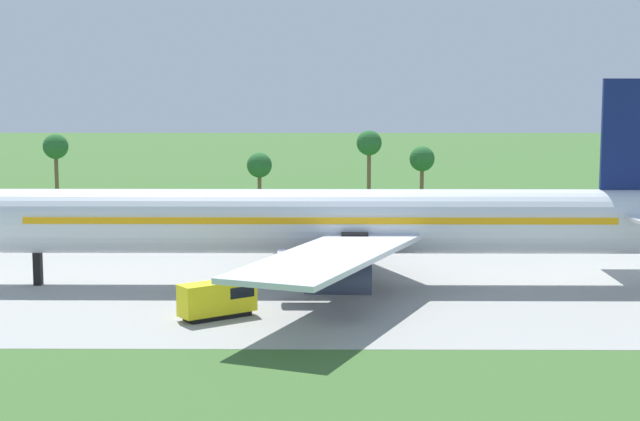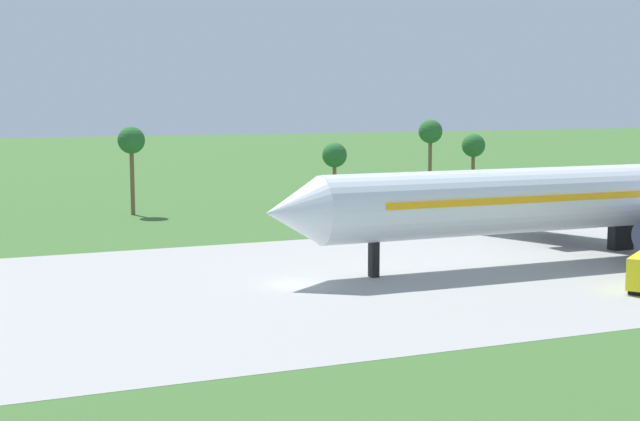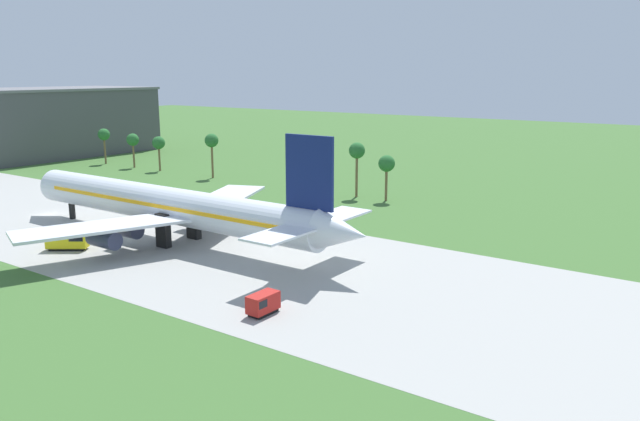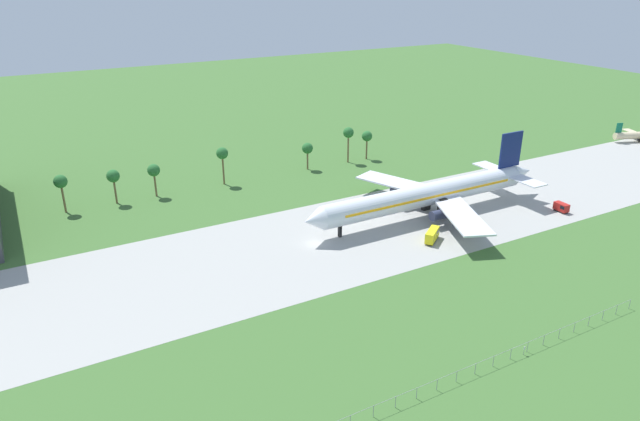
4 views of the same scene
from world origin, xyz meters
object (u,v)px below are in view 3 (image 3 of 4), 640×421
terminal_building (55,121)px  catering_van (68,240)px  jet_airliner (172,206)px  baggage_tug (262,303)px

terminal_building → catering_van: bearing=-31.8°
jet_airliner → baggage_tug: bearing=-25.9°
jet_airliner → terminal_building: bearing=155.2°
baggage_tug → catering_van: 42.62m
baggage_tug → terminal_building: terminal_building is taller
jet_airliner → catering_van: jet_airliner is taller
baggage_tug → terminal_building: 168.18m
jet_airliner → catering_van: 16.75m
jet_airliner → catering_van: size_ratio=11.95×
jet_airliner → terminal_building: size_ratio=1.23×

